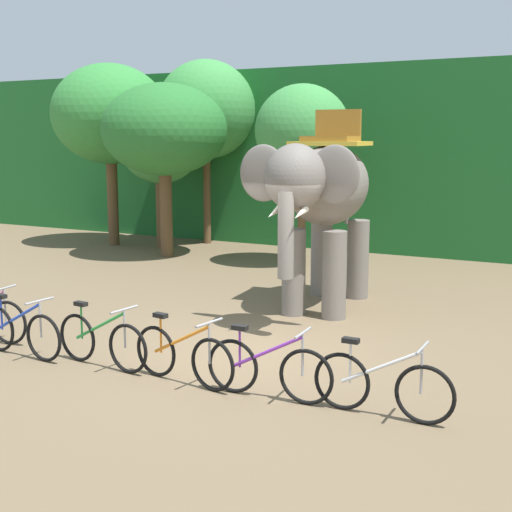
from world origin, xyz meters
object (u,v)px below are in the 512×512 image
bike_blue (20,331)px  bike_white (382,385)px  elephant (324,194)px  bike_orange (183,355)px  tree_right (303,131)px  tree_center (110,115)px  bike_green (102,341)px  bike_purple (268,369)px  tree_far_left (206,110)px  tree_far_right (160,145)px  tree_center_right (164,130)px

bike_blue → bike_white: 5.52m
elephant → bike_orange: (-0.04, -4.67, -1.82)m
tree_right → elephant: bearing=-60.7°
tree_center → bike_green: tree_center is taller
bike_green → bike_white: size_ratio=1.00×
bike_blue → bike_purple: 4.07m
tree_far_left → bike_green: bearing=-65.2°
tree_far_left → bike_orange: size_ratio=3.26×
tree_far_right → tree_right: size_ratio=0.93×
tree_center_right → tree_far_right: bearing=130.0°
bike_blue → bike_white: same height
tree_center_right → bike_purple: (7.35, -8.23, -3.05)m
tree_far_right → bike_purple: size_ratio=2.48×
bike_green → tree_right: bearing=95.5°
bike_purple → bike_blue: bearing=-177.2°
bike_orange → tree_center_right: bearing=126.4°
bike_blue → bike_white: size_ratio=1.00×
tree_center → elephant: bearing=-27.7°
tree_center → bike_blue: tree_center is taller
tree_far_right → bike_white: (9.80, -9.33, -2.65)m
tree_far_left → bike_purple: 13.80m
bike_green → bike_white: same height
bike_green → bike_blue: bearing=-172.8°
bike_orange → bike_white: bearing=3.0°
bike_blue → bike_white: bearing=3.1°
tree_far_left → bike_purple: size_ratio=3.25×
tree_far_left → bike_white: 14.58m
bike_blue → tree_center_right: bearing=111.3°
bike_orange → tree_far_right: bearing=126.9°
bike_blue → bike_green: bearing=7.2°
tree_right → elephant: size_ratio=1.08×
tree_center_right → bike_green: tree_center_right is taller
tree_center_right → bike_orange: tree_center_right is taller
bike_green → tree_center: bearing=128.5°
tree_center → elephant: 10.11m
tree_center_right → tree_right: (3.86, 0.45, -0.04)m
tree_center_right → bike_white: bearing=-42.8°
tree_far_right → bike_blue: size_ratio=2.48×
bike_white → tree_center_right: bearing=137.2°
tree_far_right → bike_white: tree_far_right is taller
bike_orange → bike_green: bearing=179.0°
bike_white → elephant: bearing=120.4°
elephant → bike_orange: elephant is taller
tree_far_right → tree_right: 4.94m
tree_center_right → bike_white: 12.35m
tree_center_right → bike_green: 9.97m
bike_purple → bike_white: size_ratio=1.00×
tree_far_left → bike_orange: 13.18m
tree_center → bike_white: bearing=-38.6°
tree_far_left → bike_orange: (6.43, -10.91, -3.68)m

